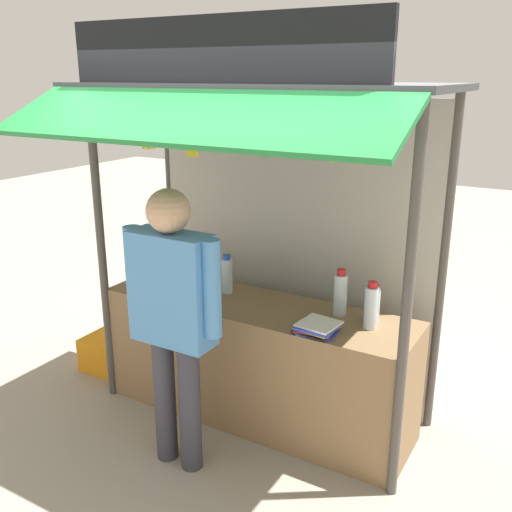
{
  "coord_description": "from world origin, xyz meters",
  "views": [
    {
      "loc": [
        1.85,
        -3.16,
        2.36
      ],
      "look_at": [
        0.0,
        0.0,
        1.21
      ],
      "focal_mm": 40.55,
      "sensor_mm": 36.0,
      "label": 1
    }
  ],
  "objects_px": {
    "magazine_stack_back_right": "(150,283)",
    "water_bottle_rear_center": "(227,275)",
    "water_bottle_front_right": "(168,262)",
    "banana_bunch_leftmost": "(335,147)",
    "banana_bunch_rightmost": "(295,141)",
    "water_bottle_front_left": "(374,304)",
    "vendor_person": "(173,307)",
    "banana_bunch_inner_left": "(148,135)",
    "water_bottle_right": "(207,269)",
    "banana_bunch_inner_right": "(192,144)",
    "water_bottle_far_right": "(340,294)",
    "water_bottle_left": "(371,307)",
    "magazine_stack_mid_right": "(318,327)",
    "plastic_crate": "(112,352)"
  },
  "relations": [
    {
      "from": "magazine_stack_back_right",
      "to": "water_bottle_rear_center",
      "type": "bearing_deg",
      "value": 21.98
    },
    {
      "from": "water_bottle_front_right",
      "to": "banana_bunch_leftmost",
      "type": "height_order",
      "value": "banana_bunch_leftmost"
    },
    {
      "from": "banana_bunch_rightmost",
      "to": "water_bottle_rear_center",
      "type": "bearing_deg",
      "value": 146.74
    },
    {
      "from": "water_bottle_front_left",
      "to": "vendor_person",
      "type": "relative_size",
      "value": 0.14
    },
    {
      "from": "water_bottle_rear_center",
      "to": "banana_bunch_inner_left",
      "type": "bearing_deg",
      "value": -113.81
    },
    {
      "from": "water_bottle_right",
      "to": "banana_bunch_rightmost",
      "type": "relative_size",
      "value": 1.05
    },
    {
      "from": "banana_bunch_inner_left",
      "to": "water_bottle_right",
      "type": "bearing_deg",
      "value": 90.75
    },
    {
      "from": "water_bottle_front_right",
      "to": "banana_bunch_inner_right",
      "type": "relative_size",
      "value": 0.78
    },
    {
      "from": "water_bottle_front_left",
      "to": "water_bottle_far_right",
      "type": "xyz_separation_m",
      "value": [
        -0.23,
        -0.0,
        0.03
      ]
    },
    {
      "from": "magazine_stack_back_right",
      "to": "banana_bunch_inner_right",
      "type": "bearing_deg",
      "value": -24.5
    },
    {
      "from": "vendor_person",
      "to": "water_bottle_right",
      "type": "bearing_deg",
      "value": -67.13
    },
    {
      "from": "water_bottle_right",
      "to": "water_bottle_front_right",
      "type": "relative_size",
      "value": 1.05
    },
    {
      "from": "banana_bunch_rightmost",
      "to": "water_bottle_left",
      "type": "bearing_deg",
      "value": 52.82
    },
    {
      "from": "water_bottle_far_right",
      "to": "water_bottle_left",
      "type": "xyz_separation_m",
      "value": [
        0.24,
        -0.1,
        -0.0
      ]
    },
    {
      "from": "water_bottle_far_right",
      "to": "banana_bunch_inner_left",
      "type": "bearing_deg",
      "value": -153.66
    },
    {
      "from": "magazine_stack_back_right",
      "to": "banana_bunch_inner_left",
      "type": "height_order",
      "value": "banana_bunch_inner_left"
    },
    {
      "from": "water_bottle_front_left",
      "to": "magazine_stack_back_right",
      "type": "xyz_separation_m",
      "value": [
        -1.62,
        -0.25,
        -0.08
      ]
    },
    {
      "from": "banana_bunch_leftmost",
      "to": "banana_bunch_inner_right",
      "type": "bearing_deg",
      "value": -180.0
    },
    {
      "from": "magazine_stack_mid_right",
      "to": "banana_bunch_leftmost",
      "type": "relative_size",
      "value": 1.05
    },
    {
      "from": "banana_bunch_leftmost",
      "to": "banana_bunch_inner_left",
      "type": "xyz_separation_m",
      "value": [
        -1.23,
        0.0,
        -0.01
      ]
    },
    {
      "from": "water_bottle_right",
      "to": "plastic_crate",
      "type": "bearing_deg",
      "value": -168.19
    },
    {
      "from": "water_bottle_right",
      "to": "banana_bunch_inner_right",
      "type": "relative_size",
      "value": 0.82
    },
    {
      "from": "water_bottle_left",
      "to": "banana_bunch_inner_right",
      "type": "relative_size",
      "value": 1.06
    },
    {
      "from": "vendor_person",
      "to": "water_bottle_front_left",
      "type": "bearing_deg",
      "value": -138.52
    },
    {
      "from": "water_bottle_far_right",
      "to": "banana_bunch_inner_right",
      "type": "distance_m",
      "value": 1.34
    },
    {
      "from": "banana_bunch_rightmost",
      "to": "banana_bunch_inner_left",
      "type": "bearing_deg",
      "value": -179.9
    },
    {
      "from": "water_bottle_front_left",
      "to": "banana_bunch_inner_right",
      "type": "xyz_separation_m",
      "value": [
        -0.98,
        -0.54,
        0.99
      ]
    },
    {
      "from": "water_bottle_front_left",
      "to": "vendor_person",
      "type": "bearing_deg",
      "value": -138.13
    },
    {
      "from": "water_bottle_far_right",
      "to": "magazine_stack_back_right",
      "type": "xyz_separation_m",
      "value": [
        -1.39,
        -0.24,
        -0.11
      ]
    },
    {
      "from": "banana_bunch_rightmost",
      "to": "banana_bunch_inner_right",
      "type": "relative_size",
      "value": 0.78
    },
    {
      "from": "water_bottle_front_left",
      "to": "plastic_crate",
      "type": "bearing_deg",
      "value": -176.62
    },
    {
      "from": "water_bottle_right",
      "to": "water_bottle_left",
      "type": "height_order",
      "value": "water_bottle_left"
    },
    {
      "from": "water_bottle_rear_center",
      "to": "banana_bunch_leftmost",
      "type": "relative_size",
      "value": 1.13
    },
    {
      "from": "banana_bunch_inner_right",
      "to": "plastic_crate",
      "type": "relative_size",
      "value": 0.73
    },
    {
      "from": "magazine_stack_back_right",
      "to": "banana_bunch_inner_left",
      "type": "bearing_deg",
      "value": -43.22
    },
    {
      "from": "water_bottle_rear_center",
      "to": "water_bottle_far_right",
      "type": "relative_size",
      "value": 0.9
    },
    {
      "from": "water_bottle_left",
      "to": "banana_bunch_inner_left",
      "type": "distance_m",
      "value": 1.72
    },
    {
      "from": "water_bottle_front_left",
      "to": "banana_bunch_leftmost",
      "type": "bearing_deg",
      "value": -99.15
    },
    {
      "from": "banana_bunch_inner_right",
      "to": "water_bottle_front_right",
      "type": "bearing_deg",
      "value": 140.49
    },
    {
      "from": "water_bottle_left",
      "to": "plastic_crate",
      "type": "bearing_deg",
      "value": -179.33
    },
    {
      "from": "water_bottle_right",
      "to": "magazine_stack_mid_right",
      "type": "xyz_separation_m",
      "value": [
        1.08,
        -0.37,
        -0.08
      ]
    },
    {
      "from": "banana_bunch_rightmost",
      "to": "banana_bunch_inner_left",
      "type": "xyz_separation_m",
      "value": [
        -1.0,
        -0.0,
        -0.02
      ]
    },
    {
      "from": "water_bottle_rear_center",
      "to": "magazine_stack_mid_right",
      "type": "xyz_separation_m",
      "value": [
        0.85,
        -0.29,
        -0.1
      ]
    },
    {
      "from": "magazine_stack_mid_right",
      "to": "banana_bunch_inner_right",
      "type": "bearing_deg",
      "value": -163.66
    },
    {
      "from": "banana_bunch_inner_right",
      "to": "vendor_person",
      "type": "height_order",
      "value": "banana_bunch_inner_right"
    },
    {
      "from": "water_bottle_rear_center",
      "to": "vendor_person",
      "type": "distance_m",
      "value": 0.83
    },
    {
      "from": "water_bottle_far_right",
      "to": "banana_bunch_leftmost",
      "type": "xyz_separation_m",
      "value": [
        0.14,
        -0.54,
        1.01
      ]
    },
    {
      "from": "magazine_stack_back_right",
      "to": "water_bottle_left",
      "type": "bearing_deg",
      "value": 4.98
    },
    {
      "from": "water_bottle_far_right",
      "to": "banana_bunch_inner_right",
      "type": "relative_size",
      "value": 1.08
    },
    {
      "from": "water_bottle_front_left",
      "to": "banana_bunch_inner_left",
      "type": "distance_m",
      "value": 1.75
    }
  ]
}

